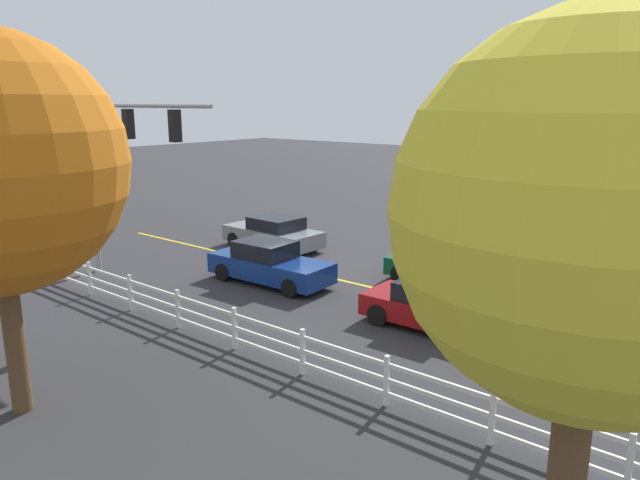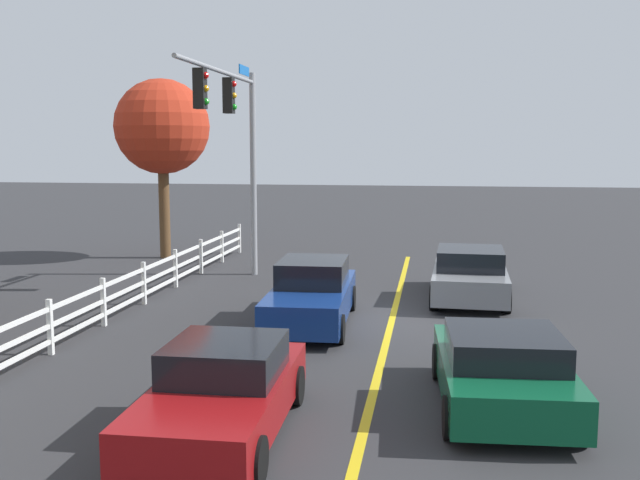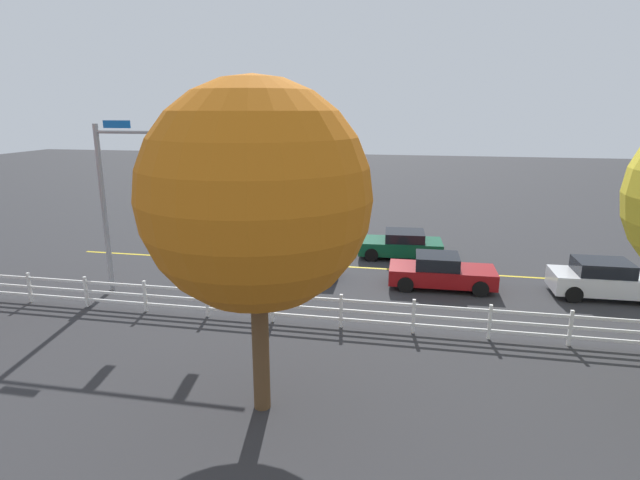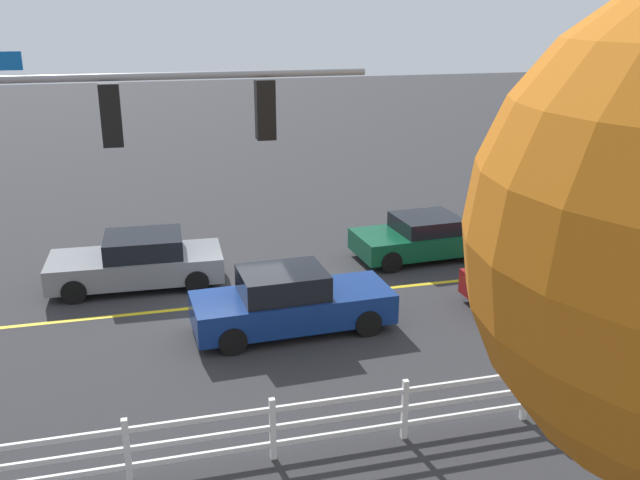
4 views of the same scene
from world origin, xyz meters
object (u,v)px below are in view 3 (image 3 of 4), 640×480
Objects in this scene: car_2 at (605,280)px; tree_1 at (256,197)px; car_1 at (281,260)px; car_4 at (441,272)px; car_3 at (401,244)px; car_0 at (237,236)px.

tree_1 is at bearing -138.49° from car_2.
car_2 is at bearing -137.65° from tree_1.
car_4 is at bearing -3.52° from car_1.
tree_1 reaches higher than car_4.
tree_1 reaches higher than car_3.
car_2 is at bearing 149.57° from car_3.
car_4 is at bearing 109.69° from car_3.
car_4 reaches higher than car_3.
car_0 is 1.17× the size of car_2.
car_0 is 0.99× the size of car_1.
car_1 reaches higher than car_0.
car_0 is 10.91m from car_4.
tree_1 reaches higher than car_1.
tree_1 is (-2.20, 9.83, 4.48)m from car_1.
car_0 is at bearing -2.49° from car_3.
car_1 is at bearing 35.20° from car_3.
car_3 is 0.97× the size of car_4.
car_1 is at bearing 177.60° from car_4.
car_3 is (-8.40, -0.13, -0.05)m from car_0.
tree_1 is at bearing -79.58° from car_1.
tree_1 reaches higher than car_2.
car_0 reaches higher than car_3.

